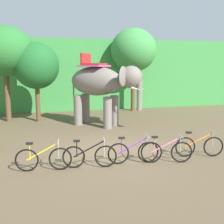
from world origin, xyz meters
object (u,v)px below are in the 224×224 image
tree_right (36,66)px  bike_purple (133,152)px  bike_yellow (44,159)px  tree_center_right (5,51)px  bike_pink (166,151)px  bike_black (90,156)px  tree_center (134,50)px  elephant (101,84)px  bike_orange (199,146)px

tree_right → bike_purple: (3.05, -7.79, -2.73)m
bike_yellow → tree_center_right: bearing=102.7°
bike_yellow → bike_pink: 3.94m
tree_right → bike_black: size_ratio=2.61×
tree_center → bike_pink: (-2.29, -10.18, -3.76)m
tree_right → elephant: size_ratio=1.17×
tree_center_right → bike_black: bearing=-68.5°
tree_right → elephant: bearing=-32.1°
tree_right → bike_purple: bearing=-68.6°
elephant → bike_orange: bearing=-68.3°
tree_center_right → tree_center: 8.24m
bike_yellow → bike_purple: (2.86, -0.07, 0.00)m
bike_black → bike_yellow: bearing=176.2°
bike_pink → bike_yellow: bearing=175.8°
bike_yellow → bike_orange: (5.32, -0.02, 0.00)m
bike_black → bike_pink: same height
bike_yellow → bike_pink: size_ratio=1.02×
tree_center → bike_black: tree_center is taller
tree_center → bike_pink: bearing=-102.7°
bike_black → bike_pink: bearing=-4.4°
elephant → bike_pink: size_ratio=2.26×
tree_center_right → bike_pink: tree_center_right is taller
tree_center_right → bike_purple: (4.70, -8.24, -3.52)m
tree_center_right → bike_orange: (7.16, -8.18, -3.52)m
tree_right → bike_orange: bearing=-54.5°
bike_black → bike_pink: (2.52, -0.20, 0.00)m
tree_center → bike_black: 11.70m
bike_purple → tree_right: bearing=111.4°
tree_center_right → tree_right: tree_center_right is taller
tree_right → bike_black: (1.60, -7.81, -2.73)m
tree_center → bike_black: (-4.81, -9.98, -3.76)m
tree_right → bike_yellow: bearing=-88.5°
elephant → bike_yellow: bearing=-118.3°
tree_center → bike_orange: bearing=-95.2°
tree_right → elephant: tree_right is taller
elephant → bike_black: (-1.65, -5.77, -1.82)m
tree_center → bike_orange: size_ratio=3.35×
bike_black → bike_purple: (1.45, 0.02, 0.00)m
tree_center → elephant: bearing=-126.9°
bike_purple → elephant: bearing=88.0°
tree_center_right → tree_right: bearing=-15.3°
bike_yellow → bike_purple: 2.86m
tree_center → tree_right: bearing=-161.3°
bike_black → bike_orange: same height
bike_black → bike_orange: 3.91m
tree_center_right → tree_right: (1.65, -0.45, -0.79)m
bike_yellow → bike_black: 1.41m
tree_center → elephant: tree_center is taller
tree_center_right → bike_black: size_ratio=3.14×
tree_center → bike_purple: (-3.36, -9.96, -3.76)m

